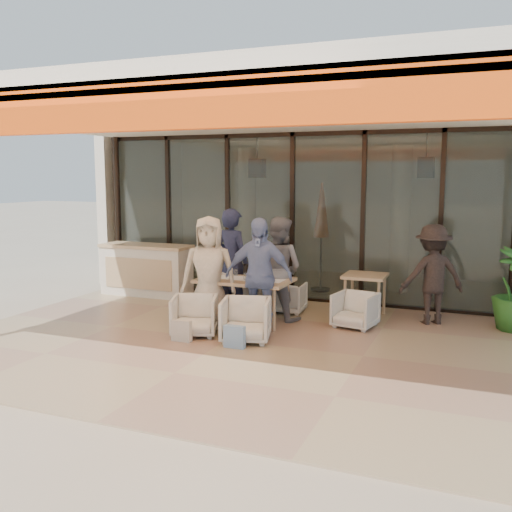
{
  "coord_description": "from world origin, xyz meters",
  "views": [
    {
      "loc": [
        3.41,
        -7.31,
        2.41
      ],
      "look_at": [
        0.1,
        0.9,
        1.15
      ],
      "focal_mm": 40.0,
      "sensor_mm": 36.0,
      "label": 1
    }
  ],
  "objects_px": {
    "host_counter": "(146,270)",
    "chair_far_right": "(288,296)",
    "diner_cream": "(209,273)",
    "side_table": "(365,281)",
    "side_chair": "(355,309)",
    "dining_table": "(245,282)",
    "chair_near_right": "(246,318)",
    "diner_grey": "(279,269)",
    "diner_periwinkle": "(259,276)",
    "chair_far_left": "(244,290)",
    "standing_woman": "(432,275)",
    "chair_near_left": "(194,314)",
    "diner_navy": "(233,262)"
  },
  "relations": [
    {
      "from": "dining_table",
      "to": "diner_grey",
      "type": "distance_m",
      "value": 0.64
    },
    {
      "from": "host_counter",
      "to": "diner_grey",
      "type": "height_order",
      "value": "diner_grey"
    },
    {
      "from": "chair_near_right",
      "to": "side_chair",
      "type": "relative_size",
      "value": 1.12
    },
    {
      "from": "chair_near_right",
      "to": "side_chair",
      "type": "xyz_separation_m",
      "value": [
        1.31,
        1.34,
        -0.04
      ]
    },
    {
      "from": "side_table",
      "to": "side_chair",
      "type": "bearing_deg",
      "value": -90.0
    },
    {
      "from": "chair_near_right",
      "to": "diner_grey",
      "type": "relative_size",
      "value": 0.41
    },
    {
      "from": "host_counter",
      "to": "diner_cream",
      "type": "xyz_separation_m",
      "value": [
        2.25,
        -1.7,
        0.36
      ]
    },
    {
      "from": "diner_grey",
      "to": "standing_woman",
      "type": "distance_m",
      "value": 2.49
    },
    {
      "from": "host_counter",
      "to": "standing_woman",
      "type": "bearing_deg",
      "value": -1.76
    },
    {
      "from": "dining_table",
      "to": "diner_periwinkle",
      "type": "relative_size",
      "value": 0.84
    },
    {
      "from": "chair_far_right",
      "to": "chair_near_left",
      "type": "distance_m",
      "value": 2.08
    },
    {
      "from": "chair_near_left",
      "to": "diner_grey",
      "type": "xyz_separation_m",
      "value": [
        0.84,
        1.4,
        0.53
      ]
    },
    {
      "from": "chair_far_left",
      "to": "diner_cream",
      "type": "bearing_deg",
      "value": 73.53
    },
    {
      "from": "dining_table",
      "to": "chair_near_right",
      "type": "relative_size",
      "value": 2.12
    },
    {
      "from": "chair_far_left",
      "to": "side_chair",
      "type": "relative_size",
      "value": 1.11
    },
    {
      "from": "dining_table",
      "to": "standing_woman",
      "type": "height_order",
      "value": "standing_woman"
    },
    {
      "from": "diner_periwinkle",
      "to": "chair_near_right",
      "type": "bearing_deg",
      "value": -95.94
    },
    {
      "from": "chair_near_right",
      "to": "diner_periwinkle",
      "type": "relative_size",
      "value": 0.4
    },
    {
      "from": "chair_far_left",
      "to": "diner_cream",
      "type": "relative_size",
      "value": 0.4
    },
    {
      "from": "chair_near_right",
      "to": "side_table",
      "type": "relative_size",
      "value": 0.95
    },
    {
      "from": "chair_far_right",
      "to": "host_counter",
      "type": "bearing_deg",
      "value": -8.87
    },
    {
      "from": "chair_near_left",
      "to": "side_chair",
      "type": "distance_m",
      "value": 2.54
    },
    {
      "from": "host_counter",
      "to": "side_chair",
      "type": "bearing_deg",
      "value": -11.01
    },
    {
      "from": "host_counter",
      "to": "chair_far_right",
      "type": "height_order",
      "value": "host_counter"
    },
    {
      "from": "chair_far_right",
      "to": "chair_near_left",
      "type": "relative_size",
      "value": 0.88
    },
    {
      "from": "diner_periwinkle",
      "to": "standing_woman",
      "type": "height_order",
      "value": "diner_periwinkle"
    },
    {
      "from": "dining_table",
      "to": "diner_cream",
      "type": "distance_m",
      "value": 0.65
    },
    {
      "from": "chair_near_left",
      "to": "diner_grey",
      "type": "height_order",
      "value": "diner_grey"
    },
    {
      "from": "host_counter",
      "to": "diner_periwinkle",
      "type": "bearing_deg",
      "value": -28.73
    },
    {
      "from": "chair_far_right",
      "to": "dining_table",
      "type": "bearing_deg",
      "value": 62.31
    },
    {
      "from": "host_counter",
      "to": "side_chair",
      "type": "relative_size",
      "value": 2.93
    },
    {
      "from": "chair_far_right",
      "to": "standing_woman",
      "type": "bearing_deg",
      "value": 179.6
    },
    {
      "from": "host_counter",
      "to": "side_chair",
      "type": "xyz_separation_m",
      "value": [
        4.41,
        -0.86,
        -0.22
      ]
    },
    {
      "from": "diner_grey",
      "to": "chair_far_left",
      "type": "bearing_deg",
      "value": -17.98
    },
    {
      "from": "chair_near_right",
      "to": "diner_navy",
      "type": "height_order",
      "value": "diner_navy"
    },
    {
      "from": "diner_navy",
      "to": "diner_grey",
      "type": "relative_size",
      "value": 1.07
    },
    {
      "from": "diner_cream",
      "to": "diner_periwinkle",
      "type": "height_order",
      "value": "diner_periwinkle"
    },
    {
      "from": "chair_near_left",
      "to": "side_table",
      "type": "bearing_deg",
      "value": 23.55
    },
    {
      "from": "host_counter",
      "to": "side_chair",
      "type": "distance_m",
      "value": 4.5
    },
    {
      "from": "host_counter",
      "to": "dining_table",
      "type": "distance_m",
      "value": 2.95
    },
    {
      "from": "diner_grey",
      "to": "side_table",
      "type": "relative_size",
      "value": 2.33
    },
    {
      "from": "diner_grey",
      "to": "standing_woman",
      "type": "xyz_separation_m",
      "value": [
        2.41,
        0.63,
        -0.05
      ]
    },
    {
      "from": "host_counter",
      "to": "side_table",
      "type": "relative_size",
      "value": 2.48
    },
    {
      "from": "chair_far_right",
      "to": "diner_grey",
      "type": "distance_m",
      "value": 0.76
    },
    {
      "from": "chair_near_left",
      "to": "diner_cream",
      "type": "distance_m",
      "value": 0.74
    },
    {
      "from": "host_counter",
      "to": "chair_near_left",
      "type": "bearing_deg",
      "value": -44.26
    },
    {
      "from": "dining_table",
      "to": "chair_far_right",
      "type": "relative_size",
      "value": 2.53
    },
    {
      "from": "diner_navy",
      "to": "chair_far_right",
      "type": "bearing_deg",
      "value": -131.33
    },
    {
      "from": "chair_far_left",
      "to": "chair_far_right",
      "type": "height_order",
      "value": "chair_far_left"
    },
    {
      "from": "chair_near_right",
      "to": "side_table",
      "type": "height_order",
      "value": "side_table"
    }
  ]
}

